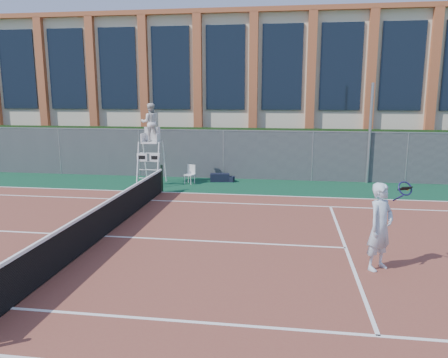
# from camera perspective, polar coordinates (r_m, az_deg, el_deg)

# --- Properties ---
(ground) EXTENTS (120.00, 120.00, 0.00)m
(ground) POSITION_cam_1_polar(r_m,az_deg,el_deg) (12.43, -15.38, -7.34)
(ground) COLOR #233814
(apron) EXTENTS (36.00, 20.00, 0.01)m
(apron) POSITION_cam_1_polar(r_m,az_deg,el_deg) (13.30, -13.66, -6.02)
(apron) COLOR #0D3A24
(apron) RESTS_ON ground
(tennis_court) EXTENTS (23.77, 10.97, 0.02)m
(tennis_court) POSITION_cam_1_polar(r_m,az_deg,el_deg) (12.42, -15.38, -7.26)
(tennis_court) COLOR brown
(tennis_court) RESTS_ON apron
(tennis_net) EXTENTS (0.10, 11.30, 1.10)m
(tennis_net) POSITION_cam_1_polar(r_m,az_deg,el_deg) (12.27, -15.51, -4.96)
(tennis_net) COLOR black
(tennis_net) RESTS_ON ground
(fence) EXTENTS (40.00, 0.06, 2.20)m
(fence) POSITION_cam_1_polar(r_m,az_deg,el_deg) (20.35, -5.66, 3.27)
(fence) COLOR #595E60
(fence) RESTS_ON ground
(hedge) EXTENTS (40.00, 1.40, 2.20)m
(hedge) POSITION_cam_1_polar(r_m,az_deg,el_deg) (21.51, -4.89, 3.70)
(hedge) COLOR black
(hedge) RESTS_ON ground
(building) EXTENTS (45.00, 10.60, 8.22)m
(building) POSITION_cam_1_polar(r_m,az_deg,el_deg) (29.13, -1.38, 11.66)
(building) COLOR beige
(building) RESTS_ON ground
(steel_pole) EXTENTS (0.12, 0.12, 4.31)m
(steel_pole) POSITION_cam_1_polar(r_m,az_deg,el_deg) (19.85, 18.50, 5.62)
(steel_pole) COLOR #9EA0A5
(steel_pole) RESTS_ON ground
(umpire_chair) EXTENTS (0.98, 1.50, 3.50)m
(umpire_chair) POSITION_cam_1_polar(r_m,az_deg,el_deg) (18.76, -9.58, 6.99)
(umpire_chair) COLOR white
(umpire_chair) RESTS_ON ground
(plastic_chair) EXTENTS (0.48, 0.48, 0.82)m
(plastic_chair) POSITION_cam_1_polar(r_m,az_deg,el_deg) (18.93, -4.41, 0.83)
(plastic_chair) COLOR silver
(plastic_chair) RESTS_ON apron
(sports_bag_near) EXTENTS (0.89, 0.46, 0.36)m
(sports_bag_near) POSITION_cam_1_polar(r_m,az_deg,el_deg) (19.34, -0.55, 0.19)
(sports_bag_near) COLOR black
(sports_bag_near) RESTS_ON apron
(sports_bag_far) EXTENTS (0.65, 0.38, 0.24)m
(sports_bag_far) POSITION_cam_1_polar(r_m,az_deg,el_deg) (19.36, 0.43, 0.02)
(sports_bag_far) COLOR black
(sports_bag_far) RESTS_ON apron
(tennis_player) EXTENTS (1.12, 0.89, 1.94)m
(tennis_player) POSITION_cam_1_polar(r_m,az_deg,el_deg) (10.13, 19.76, -5.86)
(tennis_player) COLOR silver
(tennis_player) RESTS_ON tennis_court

